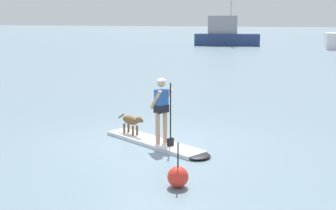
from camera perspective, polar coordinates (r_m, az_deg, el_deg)
ground_plane at (r=11.96m, az=-1.90°, el=-5.08°), size 400.00×400.00×0.00m
paddleboard at (r=11.78m, az=-1.17°, el=-5.07°), size 3.58×2.06×0.10m
person_paddler at (r=11.45m, az=-0.82°, el=-0.14°), size 0.68×0.60×1.73m
dog at (r=12.54m, az=-4.74°, el=-2.07°), size 1.06×0.53×0.57m
moored_boat_outer at (r=57.94m, az=7.49°, el=9.06°), size 8.61×4.33×10.25m
marker_buoy at (r=8.92m, az=1.29°, el=-9.28°), size 0.43×0.43×0.93m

